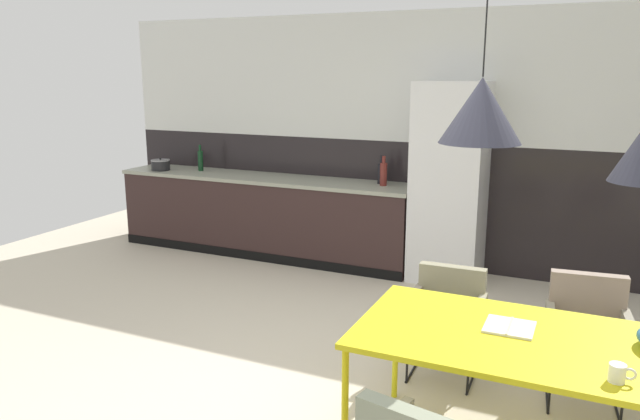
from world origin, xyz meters
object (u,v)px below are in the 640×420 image
Objects in this scene: open_book at (509,327)px; bottle_wine_green at (383,173)px; bottle_spice_small at (381,173)px; armchair_facing_counter at (448,307)px; mug_tall_blue at (618,373)px; pendant_lamp_over_table_near at (481,110)px; dining_table at (541,348)px; armchair_by_stool at (587,323)px; refrigerator_column at (449,183)px; cooking_pot at (161,165)px; bottle_vinegar_dark at (200,160)px.

open_book is 0.81× the size of bottle_wine_green.
armchair_facing_counter is at bearing -59.83° from bottle_spice_small.
mug_tall_blue is at bearing 128.33° from armchair_facing_counter.
bottle_wine_green is (-2.13, 3.16, 0.24)m from mug_tall_blue.
pendant_lamp_over_table_near is at bearing 154.09° from mug_tall_blue.
dining_table is at bearing -57.89° from bottle_wine_green.
dining_table is 2.31× the size of armchair_by_stool.
refrigerator_column is at bearing 114.79° from mug_tall_blue.
armchair_by_stool is at bearing 95.84° from mug_tall_blue.
refrigerator_column is at bearing -9.46° from bottle_spice_small.
mug_tall_blue is 3.93m from bottle_spice_small.
cooking_pot is (-4.52, 2.71, 0.26)m from dining_table.
armchair_by_stool is at bearing -44.70° from bottle_spice_small.
armchair_by_stool is at bearing -24.68° from bottle_vinegar_dark.
armchair_by_stool is 7.05× the size of mug_tall_blue.
dining_table is 3.50m from bottle_spice_small.
armchair_by_stool is 5.09m from cooking_pot.
armchair_by_stool is at bearing 65.53° from open_book.
pendant_lamp_over_table_near reaches higher than refrigerator_column.
bottle_wine_green is at bearing -61.48° from armchair_facing_counter.
dining_table is 2.04× the size of pendant_lamp_over_table_near.
pendant_lamp_over_table_near is at bearing -62.87° from bottle_spice_small.
bottle_spice_small is at bearing -61.32° from armchair_facing_counter.
bottle_spice_small is (2.21, 0.08, -0.02)m from bottle_vinegar_dark.
cooking_pot reaches higher than dining_table.
open_book is at bearing 120.12° from armchair_facing_counter.
armchair_facing_counter is 2.36× the size of bottle_vinegar_dark.
mug_tall_blue is at bearing -41.69° from dining_table.
pendant_lamp_over_table_near is (1.43, -2.82, 0.83)m from bottle_wine_green.
mug_tall_blue is at bearing -25.91° from pendant_lamp_over_table_near.
cooking_pot reaches higher than armchair_facing_counter.
armchair_by_stool is 2.59× the size of bottle_wine_green.
armchair_facing_counter is (-0.66, 0.89, -0.22)m from dining_table.
bottle_wine_green is at bearing 177.16° from refrigerator_column.
armchair_facing_counter is 4.30m from cooking_pot.
mug_tall_blue is 3.82m from bottle_wine_green.
mug_tall_blue is 0.37× the size of bottle_vinegar_dark.
bottle_spice_small is at bearing 5.19° from cooking_pot.
cooking_pot is at bearing 149.05° from dining_table.
armchair_by_stool is (1.32, -1.92, -0.46)m from refrigerator_column.
open_book is 3.34m from bottle_spice_small.
pendant_lamp_over_table_near is at bearing 173.41° from dining_table.
open_book reaches higher than armchair_facing_counter.
pendant_lamp_over_table_near is at bearing 50.22° from armchair_by_stool.
bottle_spice_small reaches higher than open_book.
mug_tall_blue is 5.43m from bottle_vinegar_dark.
cooking_pot is 0.49m from bottle_vinegar_dark.
bottle_spice_small is (-1.69, 2.87, 0.26)m from open_book.
mug_tall_blue is at bearing -56.03° from bottle_spice_small.
bottle_wine_green reaches higher than dining_table.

